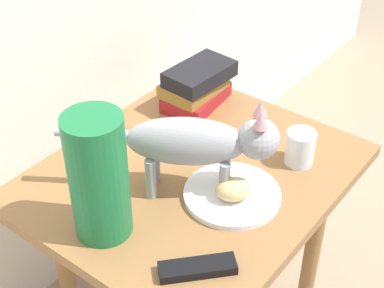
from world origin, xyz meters
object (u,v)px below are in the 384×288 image
object	(u,v)px
book_stack	(197,86)
candle_jar	(300,149)
tv_remote	(197,268)
cat	(200,142)
green_vase	(98,177)
side_table	(192,196)
plate	(232,195)
bread_roll	(234,189)

from	to	relation	value
book_stack	candle_jar	world-z (taller)	book_stack
tv_remote	candle_jar	bearing A→B (deg)	44.48
cat	tv_remote	xyz separation A→B (m)	(-0.19, -0.14, -0.12)
green_vase	candle_jar	bearing A→B (deg)	-25.36
side_table	tv_remote	bearing A→B (deg)	-140.54
plate	book_stack	size ratio (longest dim) A/B	1.08
side_table	green_vase	world-z (taller)	green_vase
book_stack	tv_remote	bearing A→B (deg)	-142.74
bread_roll	green_vase	world-z (taller)	green_vase
bread_roll	tv_remote	distance (m)	0.21
book_stack	green_vase	size ratio (longest dim) A/B	0.72
book_stack	side_table	bearing A→B (deg)	-145.03
tv_remote	side_table	bearing A→B (deg)	82.05
bread_roll	candle_jar	world-z (taller)	candle_jar
book_stack	green_vase	distance (m)	0.52
plate	tv_remote	size ratio (longest dim) A/B	1.44
tv_remote	book_stack	bearing A→B (deg)	79.85
plate	tv_remote	world-z (taller)	tv_remote
bread_roll	tv_remote	xyz separation A→B (m)	(-0.20, -0.06, -0.03)
plate	bread_roll	distance (m)	0.04
plate	book_stack	distance (m)	0.39
cat	green_vase	size ratio (longest dim) A/B	1.50
side_table	book_stack	size ratio (longest dim) A/B	3.66
plate	bread_roll	size ratio (longest dim) A/B	2.71
bread_roll	green_vase	xyz separation A→B (m)	(-0.23, 0.17, 0.10)
bread_roll	book_stack	distance (m)	0.41
plate	side_table	bearing A→B (deg)	82.07
bread_roll	book_stack	bearing A→B (deg)	48.39
bread_roll	green_vase	size ratio (longest dim) A/B	0.29
plate	bread_roll	world-z (taller)	bread_roll
plate	tv_remote	bearing A→B (deg)	-162.55
cat	candle_jar	bearing A→B (deg)	-29.50
green_vase	cat	bearing A→B (deg)	-20.82
plate	candle_jar	size ratio (longest dim) A/B	2.55
candle_jar	tv_remote	xyz separation A→B (m)	(-0.42, -0.01, -0.03)
side_table	plate	size ratio (longest dim) A/B	3.39
side_table	tv_remote	xyz separation A→B (m)	(-0.24, -0.19, 0.09)
book_stack	tv_remote	distance (m)	0.60
book_stack	bread_roll	bearing A→B (deg)	-131.61
cat	tv_remote	distance (m)	0.27
green_vase	candle_jar	world-z (taller)	green_vase
book_stack	tv_remote	world-z (taller)	book_stack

